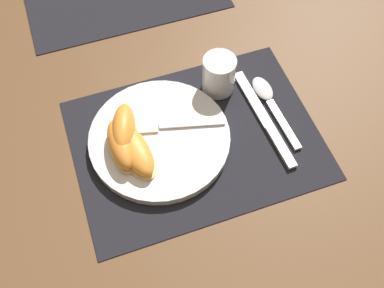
{
  "coord_description": "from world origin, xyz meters",
  "views": [
    {
      "loc": [
        -0.15,
        -0.4,
        0.7
      ],
      "look_at": [
        -0.01,
        -0.02,
        0.02
      ],
      "focal_mm": 42.0,
      "sensor_mm": 36.0,
      "label": 1
    }
  ],
  "objects": [
    {
      "name": "citrus_wedge_2",
      "position": [
        -0.12,
        -0.0,
        0.03
      ],
      "size": [
        0.08,
        0.14,
        0.03
      ],
      "color": "#F4DB84",
      "rests_on": "plate"
    },
    {
      "name": "knife",
      "position": [
        0.13,
        -0.0,
        0.01
      ],
      "size": [
        0.03,
        0.23,
        0.01
      ],
      "color": "silver",
      "rests_on": "placemat"
    },
    {
      "name": "juice_glass",
      "position": [
        0.08,
        0.1,
        0.04
      ],
      "size": [
        0.06,
        0.06,
        0.08
      ],
      "color": "silver",
      "rests_on": "placemat"
    },
    {
      "name": "ground_plane",
      "position": [
        0.0,
        0.0,
        0.0
      ],
      "size": [
        3.0,
        3.0,
        0.0
      ],
      "primitive_type": "plane",
      "color": "brown"
    },
    {
      "name": "citrus_wedge_0",
      "position": [
        -0.12,
        0.04,
        0.04
      ],
      "size": [
        0.08,
        0.12,
        0.05
      ],
      "color": "#F4DB84",
      "rests_on": "plate"
    },
    {
      "name": "plate",
      "position": [
        -0.06,
        0.02,
        0.01
      ],
      "size": [
        0.25,
        0.25,
        0.02
      ],
      "color": "white",
      "rests_on": "placemat"
    },
    {
      "name": "spoon",
      "position": [
        0.16,
        0.04,
        0.01
      ],
      "size": [
        0.04,
        0.17,
        0.01
      ],
      "color": "silver",
      "rests_on": "placemat"
    },
    {
      "name": "citrus_wedge_1",
      "position": [
        -0.13,
        0.01,
        0.04
      ],
      "size": [
        0.05,
        0.11,
        0.04
      ],
      "color": "#F4DB84",
      "rests_on": "plate"
    },
    {
      "name": "fork",
      "position": [
        -0.05,
        0.04,
        0.02
      ],
      "size": [
        0.19,
        0.07,
        0.0
      ],
      "color": "silver",
      "rests_on": "plate"
    },
    {
      "name": "placemat",
      "position": [
        0.0,
        0.0,
        0.0
      ],
      "size": [
        0.44,
        0.33,
        0.0
      ],
      "color": "black",
      "rests_on": "ground_plane"
    }
  ]
}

